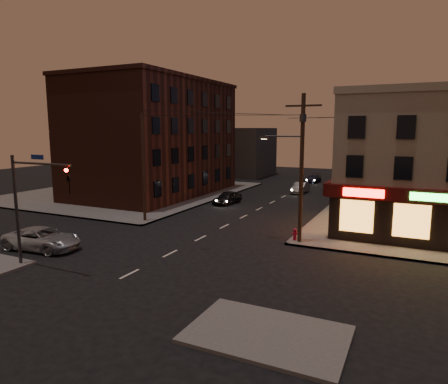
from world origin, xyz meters
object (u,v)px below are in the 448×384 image
Objects in this scene: suv_cross at (42,239)px; fire_hydrant at (295,234)px; sedan_near at (227,198)px; sedan_mid at (300,188)px; sedan_far at (313,179)px.

fire_hydrant is (14.50, 8.84, -0.11)m from suv_cross.
sedan_near is at bearing 133.40° from fire_hydrant.
sedan_mid is at bearing 104.02° from fire_hydrant.
sedan_far is (8.25, 40.55, -0.11)m from suv_cross.
sedan_mid is at bearing -79.57° from sedan_far.
sedan_far reaches higher than fire_hydrant.
fire_hydrant is at bearing -64.45° from suv_cross.
suv_cross is at bearing -96.05° from sedan_far.
sedan_near is 21.13m from sedan_far.
sedan_near reaches higher than sedan_far.
sedan_far is 4.96× the size of fire_hydrant.
sedan_mid is at bearing -22.61° from suv_cross.
sedan_near reaches higher than fire_hydrant.
suv_cross is 31.66m from sedan_mid.
sedan_near is 4.76× the size of fire_hydrant.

